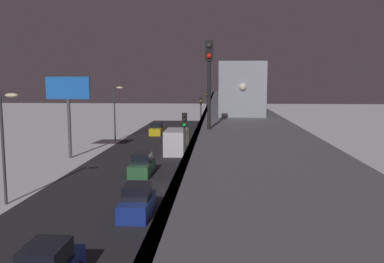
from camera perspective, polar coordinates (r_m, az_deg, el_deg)
The scene contains 15 objects.
ground_plane at distance 32.70m, azimuth -3.05°, elevation -7.88°, with size 240.00×240.00×0.00m, color white.
avenue_asphalt at distance 33.51m, azimuth -10.82°, elevation -7.62°, with size 11.00×109.23×0.01m, color #28282D.
elevated_railway at distance 31.54m, azimuth 6.15°, elevation 1.52°, with size 5.00×109.23×6.24m.
subway_train at distance 52.27m, azimuth 5.31°, elevation 6.61°, with size 2.94×55.47×3.40m.
rail_signal at distance 18.55m, azimuth 2.42°, elevation 8.69°, with size 0.36×0.41×4.00m.
sedan_yellow at distance 64.71m, azimuth -4.95°, elevation 0.30°, with size 1.80×4.75×1.97m.
sedan_blue_2 at distance 26.35m, azimuth -7.67°, elevation -9.84°, with size 1.80×4.19×1.97m.
sedan_green at distance 37.32m, azimuth -7.02°, elevation -4.77°, with size 1.80×4.43×1.97m.
box_truck at distance 48.36m, azimuth -2.14°, elevation -1.34°, with size 2.40×7.40×2.80m.
traffic_light_near at distance 26.48m, azimuth -1.05°, elevation -2.14°, with size 0.32×0.44×6.40m.
traffic_light_mid at distance 51.50m, azimuth 1.25°, elevation 2.38°, with size 0.32×0.44×6.40m.
traffic_light_far at distance 76.67m, azimuth 2.05°, elevation 3.93°, with size 0.32×0.44×6.40m.
commercial_billboard at distance 46.21m, azimuth -16.96°, elevation 4.79°, with size 4.80×0.36×8.90m.
street_lamp_near at distance 30.22m, azimuth -24.67°, elevation -0.46°, with size 1.35×0.44×7.65m.
street_lamp_far at distance 58.27m, azimuth -10.60°, elevation 3.42°, with size 1.35×0.44×7.65m.
Camera 1 is at (-3.73, 31.36, 8.46)m, focal length 38.06 mm.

